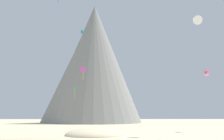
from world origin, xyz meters
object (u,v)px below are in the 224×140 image
(kite_teal_high, at_px, (82,33))
(kite_green_low, at_px, (75,90))
(kite_white_mid, at_px, (198,20))
(rock_massif, at_px, (91,69))
(kite_pink_mid, at_px, (207,73))
(kite_magenta_low, at_px, (83,70))

(kite_teal_high, relative_size, kite_green_low, 1.00)
(kite_green_low, distance_m, kite_white_mid, 35.37)
(rock_massif, distance_m, kite_green_low, 62.78)
(kite_pink_mid, height_order, kite_magenta_low, kite_pink_mid)
(rock_massif, xyz_separation_m, kite_green_low, (0.16, -60.50, -16.78))
(kite_magenta_low, distance_m, kite_white_mid, 28.40)
(kite_green_low, bearing_deg, kite_magenta_low, 132.07)
(kite_pink_mid, xyz_separation_m, kite_magenta_low, (-30.87, -13.17, -1.81))
(rock_massif, bearing_deg, kite_pink_mid, -61.48)
(kite_pink_mid, xyz_separation_m, kite_green_low, (-34.57, 3.40, -4.19))
(kite_pink_mid, relative_size, kite_white_mid, 0.70)
(rock_massif, relative_size, kite_green_low, 17.82)
(rock_massif, height_order, kite_teal_high, rock_massif)
(rock_massif, height_order, kite_magenta_low, rock_massif)
(kite_pink_mid, relative_size, kite_green_low, 0.45)
(kite_green_low, bearing_deg, kite_pink_mid, -156.13)
(kite_pink_mid, distance_m, kite_green_low, 34.98)
(kite_teal_high, distance_m, kite_pink_mid, 45.31)
(kite_pink_mid, bearing_deg, kite_white_mid, -63.15)
(kite_teal_high, relative_size, kite_magenta_low, 1.38)
(kite_teal_high, xyz_separation_m, kite_magenta_low, (4.19, -35.37, -20.01))
(kite_teal_high, xyz_separation_m, kite_green_low, (0.50, -18.80, -22.39))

